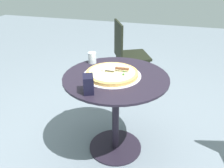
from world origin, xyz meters
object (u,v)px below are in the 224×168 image
object	(u,v)px
pizza_server	(116,68)
drinking_cup	(92,58)
patio_table	(116,99)
pizza_on_tray	(112,74)
napkin_dispenser	(88,84)
patio_chair_far	(127,51)

from	to	relation	value
pizza_server	drinking_cup	bearing A→B (deg)	145.13
patio_table	pizza_on_tray	world-z (taller)	pizza_on_tray
patio_table	napkin_dispenser	xyz separation A→B (m)	(-0.12, -0.30, 0.28)
pizza_on_tray	drinking_cup	distance (m)	0.33
pizza_server	drinking_cup	world-z (taller)	drinking_cup
pizza_on_tray	patio_chair_far	size ratio (longest dim) A/B	0.53
pizza_on_tray	patio_chair_far	distance (m)	1.28
pizza_server	napkin_dispenser	bearing A→B (deg)	-108.63
napkin_dispenser	pizza_on_tray	bearing A→B (deg)	141.38
drinking_cup	napkin_dispenser	bearing A→B (deg)	-73.13
pizza_on_tray	pizza_server	world-z (taller)	pizza_server
drinking_cup	napkin_dispenser	world-z (taller)	napkin_dispenser
napkin_dispenser	patio_chair_far	size ratio (longest dim) A/B	0.14
patio_table	patio_chair_far	distance (m)	1.26
pizza_on_tray	patio_chair_far	bearing A→B (deg)	96.60
pizza_on_tray	pizza_server	xyz separation A→B (m)	(0.03, 0.02, 0.04)
pizza_on_tray	patio_table	bearing A→B (deg)	-9.67
pizza_server	patio_chair_far	size ratio (longest dim) A/B	0.24
patio_table	napkin_dispenser	distance (m)	0.43
patio_table	patio_chair_far	xyz separation A→B (m)	(-0.18, 1.25, -0.02)
drinking_cup	patio_chair_far	distance (m)	1.07
patio_table	drinking_cup	world-z (taller)	drinking_cup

